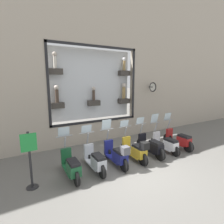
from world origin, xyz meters
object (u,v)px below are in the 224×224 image
(scooter_black_2, at_px, (151,146))
(scooter_yellow_3, at_px, (136,150))
(scooter_silver_5, at_px, (95,160))
(shop_sign_post, at_px, (30,158))
(scooter_red_0, at_px, (179,140))
(scooter_white_1, at_px, (166,143))
(scooter_navy_4, at_px, (117,154))
(scooter_green_6, at_px, (71,166))

(scooter_black_2, height_order, scooter_yellow_3, scooter_black_2)
(scooter_black_2, height_order, scooter_silver_5, scooter_black_2)
(scooter_silver_5, height_order, shop_sign_post, shop_sign_post)
(shop_sign_post, bearing_deg, scooter_yellow_3, -91.03)
(scooter_red_0, distance_m, shop_sign_post, 6.61)
(scooter_yellow_3, bearing_deg, scooter_white_1, -88.07)
(scooter_navy_4, bearing_deg, scooter_white_1, -88.77)
(scooter_yellow_3, relative_size, scooter_silver_5, 1.00)
(scooter_white_1, xyz_separation_m, scooter_silver_5, (-0.00, 3.57, 0.01))
(scooter_red_0, height_order, scooter_silver_5, scooter_red_0)
(scooter_yellow_3, xyz_separation_m, scooter_green_6, (0.06, 2.67, -0.05))
(scooter_navy_4, bearing_deg, scooter_green_6, 88.14)
(scooter_navy_4, height_order, scooter_silver_5, scooter_navy_4)
(shop_sign_post, bearing_deg, scooter_silver_5, -90.31)
(scooter_navy_4, height_order, scooter_green_6, scooter_navy_4)
(scooter_yellow_3, bearing_deg, scooter_green_6, 88.70)
(scooter_white_1, relative_size, scooter_green_6, 1.00)
(scooter_white_1, xyz_separation_m, scooter_green_6, (0.00, 4.46, 0.01))
(scooter_black_2, xyz_separation_m, scooter_yellow_3, (-0.07, 0.89, 0.03))
(scooter_white_1, height_order, scooter_yellow_3, scooter_white_1)
(scooter_white_1, height_order, scooter_black_2, scooter_white_1)
(scooter_yellow_3, bearing_deg, shop_sign_post, 88.97)
(scooter_silver_5, distance_m, shop_sign_post, 2.20)
(scooter_silver_5, relative_size, scooter_green_6, 1.00)
(scooter_white_1, bearing_deg, shop_sign_post, 89.89)
(scooter_red_0, distance_m, scooter_navy_4, 3.57)
(scooter_white_1, bearing_deg, scooter_green_6, 89.99)
(scooter_navy_4, relative_size, scooter_green_6, 1.00)
(scooter_white_1, distance_m, scooter_navy_4, 2.68)
(scooter_white_1, xyz_separation_m, scooter_navy_4, (-0.06, 2.67, 0.06))
(scooter_silver_5, bearing_deg, scooter_navy_4, -93.62)
(scooter_red_0, relative_size, scooter_green_6, 1.01)
(scooter_silver_5, bearing_deg, scooter_white_1, -89.99)
(scooter_white_1, relative_size, shop_sign_post, 0.99)
(scooter_red_0, relative_size, scooter_black_2, 1.00)
(scooter_red_0, height_order, scooter_yellow_3, scooter_red_0)
(scooter_red_0, relative_size, scooter_white_1, 1.01)
(scooter_black_2, relative_size, scooter_navy_4, 1.01)
(scooter_yellow_3, height_order, shop_sign_post, shop_sign_post)
(scooter_yellow_3, bearing_deg, scooter_silver_5, 88.10)
(scooter_red_0, xyz_separation_m, scooter_green_6, (-0.00, 5.35, -0.02))
(scooter_green_6, bearing_deg, shop_sign_post, 89.54)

